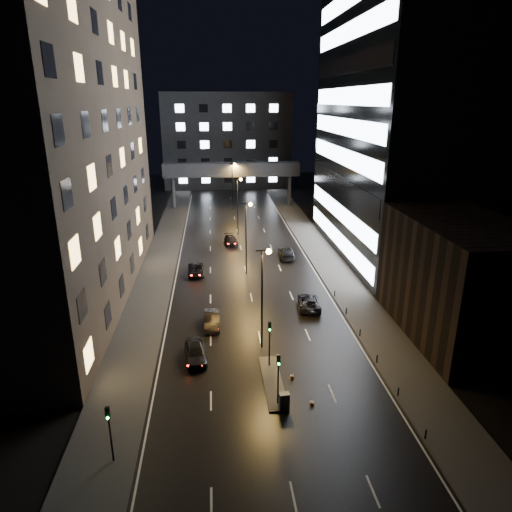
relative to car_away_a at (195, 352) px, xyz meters
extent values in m
plane|color=black|center=(6.40, 33.71, -0.80)|extent=(160.00, 160.00, 0.00)
cube|color=#383533|center=(-6.10, 28.71, -0.73)|extent=(5.00, 110.00, 0.15)
cube|color=#383533|center=(18.90, 28.71, -0.73)|extent=(5.00, 110.00, 0.15)
cube|color=#2D2319|center=(-16.10, 17.71, 19.20)|extent=(15.00, 48.00, 40.00)
cube|color=black|center=(26.40, 2.71, 5.20)|extent=(10.00, 18.00, 12.00)
cube|color=black|center=(31.40, 29.71, 21.70)|extent=(20.00, 36.00, 45.00)
cube|color=#333335|center=(6.40, 91.71, 11.70)|extent=(34.00, 14.00, 25.00)
cube|color=#333335|center=(6.40, 63.71, 7.70)|extent=(30.00, 3.00, 3.00)
cylinder|color=#333335|center=(-6.60, 63.71, 2.70)|extent=(0.80, 0.80, 7.00)
cylinder|color=#333335|center=(19.40, 63.71, 2.70)|extent=(0.80, 0.80, 7.00)
cube|color=#383533|center=(6.70, -4.29, -0.73)|extent=(1.60, 8.00, 0.15)
cylinder|color=black|center=(6.70, -1.79, 1.10)|extent=(0.12, 0.12, 3.50)
cube|color=black|center=(6.70, -1.79, 3.30)|extent=(0.28, 0.22, 0.90)
sphere|color=#0CFF33|center=(6.70, -1.93, 3.02)|extent=(0.18, 0.18, 0.18)
cylinder|color=black|center=(6.70, -7.29, 1.10)|extent=(0.12, 0.12, 3.50)
cube|color=black|center=(6.70, -7.29, 3.30)|extent=(0.28, 0.22, 0.90)
sphere|color=#0CFF33|center=(6.70, -7.43, 3.02)|extent=(0.18, 0.18, 0.18)
cylinder|color=black|center=(-5.10, -12.29, 0.95)|extent=(0.12, 0.12, 3.50)
cube|color=black|center=(-5.10, -12.29, 3.15)|extent=(0.28, 0.22, 0.90)
sphere|color=#0CFF33|center=(-5.10, -12.43, 2.87)|extent=(0.18, 0.18, 0.18)
cylinder|color=black|center=(16.60, -12.29, -0.35)|extent=(0.12, 0.12, 0.90)
cylinder|color=black|center=(16.60, -7.29, -0.35)|extent=(0.12, 0.12, 0.90)
cylinder|color=black|center=(16.60, -2.29, -0.35)|extent=(0.12, 0.12, 0.90)
cylinder|color=black|center=(16.60, 2.71, -0.35)|extent=(0.12, 0.12, 0.90)
cylinder|color=black|center=(16.60, 7.71, -0.35)|extent=(0.12, 0.12, 0.90)
cylinder|color=black|center=(16.60, 12.71, -0.35)|extent=(0.12, 0.12, 0.90)
cylinder|color=black|center=(6.40, 1.71, 4.20)|extent=(0.18, 0.18, 10.00)
cylinder|color=black|center=(6.40, 1.71, 9.20)|extent=(1.20, 0.12, 0.12)
sphere|color=#FF9E38|center=(7.00, 1.71, 9.10)|extent=(0.50, 0.50, 0.50)
cylinder|color=black|center=(6.40, 21.71, 4.20)|extent=(0.18, 0.18, 10.00)
cylinder|color=black|center=(6.40, 21.71, 9.20)|extent=(1.20, 0.12, 0.12)
sphere|color=#FF9E38|center=(7.00, 21.71, 9.10)|extent=(0.50, 0.50, 0.50)
cylinder|color=black|center=(6.40, 41.71, 4.20)|extent=(0.18, 0.18, 10.00)
cylinder|color=black|center=(6.40, 41.71, 9.20)|extent=(1.20, 0.12, 0.12)
sphere|color=#FF9E38|center=(7.00, 41.71, 9.10)|extent=(0.50, 0.50, 0.50)
cylinder|color=black|center=(6.40, 61.71, 4.20)|extent=(0.18, 0.18, 10.00)
cylinder|color=black|center=(6.40, 61.71, 9.20)|extent=(1.20, 0.12, 0.12)
sphere|color=#FF9E38|center=(7.00, 61.71, 9.10)|extent=(0.50, 0.50, 0.50)
imported|color=black|center=(0.00, 0.00, 0.00)|extent=(2.44, 4.91, 1.61)
imported|color=black|center=(1.56, 6.55, -0.05)|extent=(1.66, 4.60, 1.51)
imported|color=black|center=(-0.58, 22.14, -0.13)|extent=(2.40, 4.90, 1.34)
imported|color=black|center=(4.90, 35.79, -0.12)|extent=(2.40, 4.87, 1.36)
imported|color=black|center=(12.85, 10.09, -0.08)|extent=(2.97, 5.44, 1.45)
imported|color=black|center=(13.08, 28.05, 0.02)|extent=(2.67, 5.79, 1.64)
cube|color=#434345|center=(7.10, -7.99, 0.03)|extent=(0.82, 0.59, 1.37)
cone|color=#FF430D|center=(9.40, -7.64, -0.56)|extent=(0.46, 0.46, 0.50)
cone|color=orange|center=(8.44, -3.91, -0.53)|extent=(0.50, 0.50, 0.55)
camera|label=1|loc=(2.06, -37.50, 22.20)|focal=32.00mm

